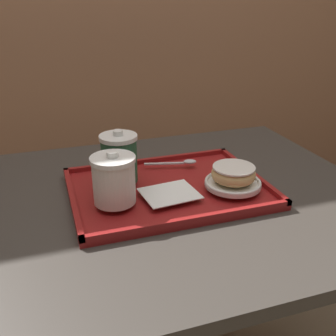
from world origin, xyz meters
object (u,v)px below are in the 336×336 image
Objects in this scene: coffee_cup_rear at (119,158)px; donut_chocolate_glazed at (234,173)px; coffee_cup_front at (114,179)px; spoon at (182,162)px.

coffee_cup_rear is 0.27m from donut_chocolate_glazed.
donut_chocolate_glazed is at bearing -2.28° from coffee_cup_front.
donut_chocolate_glazed reaches higher than spoon.
coffee_cup_front is at bearing -108.24° from coffee_cup_rear.
coffee_cup_front reaches higher than spoon.
coffee_cup_rear is at bearing 155.54° from donut_chocolate_glazed.
spoon is at bearing 15.18° from coffee_cup_rear.
spoon is (-0.07, 0.16, -0.03)m from donut_chocolate_glazed.
spoon is at bearing 35.19° from coffee_cup_front.
spoon is at bearing 112.94° from donut_chocolate_glazed.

